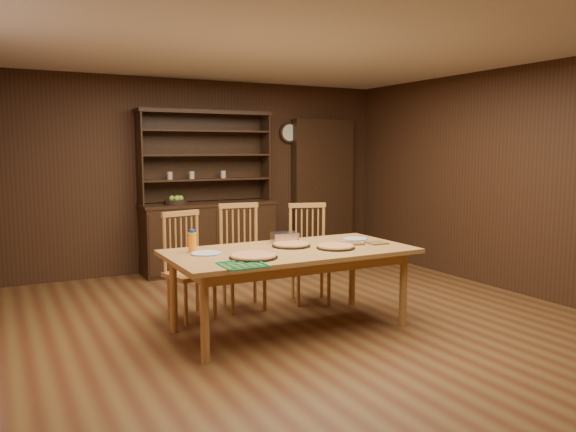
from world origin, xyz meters
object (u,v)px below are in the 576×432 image
chair_left (187,262)px  juice_bottle (192,242)px  chair_center (242,253)px  dining_table (290,257)px  china_hutch (208,228)px  chair_right (309,249)px

chair_left → juice_bottle: bearing=-116.1°
chair_left → chair_center: (0.62, 0.09, 0.02)m
dining_table → chair_left: size_ratio=2.10×
china_hutch → chair_right: 2.00m
chair_left → china_hutch: bearing=50.2°
china_hutch → chair_left: 2.15m
china_hutch → chair_right: bearing=-76.6°
china_hutch → juice_bottle: 2.69m
chair_left → chair_right: (1.39, -0.00, 0.01)m
chair_left → chair_center: bearing=-6.1°
chair_center → juice_bottle: size_ratio=5.34×
chair_center → chair_right: 0.77m
dining_table → chair_center: bearing=96.3°
china_hutch → chair_center: bearing=-99.2°
chair_center → chair_left: bearing=-165.1°
dining_table → chair_center: size_ratio=2.03×
dining_table → chair_right: 1.05m
chair_right → china_hutch: bearing=120.7°
dining_table → chair_center: chair_center is taller
chair_left → dining_table: bearing=-62.5°
chair_center → juice_bottle: (-0.73, -0.62, 0.26)m
chair_center → chair_right: chair_center is taller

